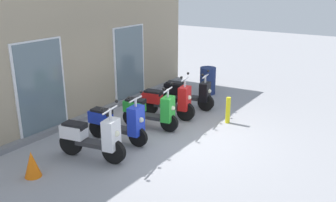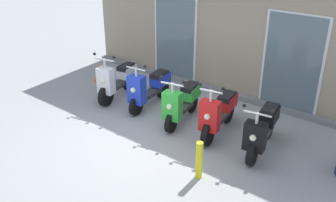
{
  "view_description": "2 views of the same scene",
  "coord_description": "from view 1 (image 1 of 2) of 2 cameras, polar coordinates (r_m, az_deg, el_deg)",
  "views": [
    {
      "loc": [
        -6.9,
        -4.19,
        3.57
      ],
      "look_at": [
        0.49,
        0.71,
        0.66
      ],
      "focal_mm": 39.22,
      "sensor_mm": 36.0,
      "label": 1
    },
    {
      "loc": [
        4.39,
        -5.02,
        3.98
      ],
      "look_at": [
        0.02,
        0.5,
        0.66
      ],
      "focal_mm": 40.16,
      "sensor_mm": 36.0,
      "label": 2
    }
  ],
  "objects": [
    {
      "name": "storefront_facade",
      "position": [
        10.13,
        -12.81,
        8.73
      ],
      "size": [
        8.96,
        0.5,
        4.1
      ],
      "color": "gray",
      "rests_on": "ground_plane"
    },
    {
      "name": "traffic_cone",
      "position": [
        7.51,
        -20.38,
        -9.19
      ],
      "size": [
        0.32,
        0.32,
        0.52
      ],
      "primitive_type": "cone",
      "color": "orange",
      "rests_on": "ground_plane"
    },
    {
      "name": "scooter_white",
      "position": [
        7.77,
        -11.67,
        -5.6
      ],
      "size": [
        0.68,
        1.55,
        1.29
      ],
      "color": "black",
      "rests_on": "ground_plane"
    },
    {
      "name": "scooter_red",
      "position": [
        9.91,
        0.0,
        -0.04
      ],
      "size": [
        0.61,
        1.59,
        1.28
      ],
      "color": "black",
      "rests_on": "ground_plane"
    },
    {
      "name": "scooter_black",
      "position": [
        10.69,
        3.16,
        1.23
      ],
      "size": [
        0.63,
        1.57,
        1.15
      ],
      "color": "black",
      "rests_on": "ground_plane"
    },
    {
      "name": "trash_bin",
      "position": [
        12.15,
        6.19,
        3.16
      ],
      "size": [
        0.52,
        0.52,
        0.89
      ],
      "primitive_type": "cylinder",
      "color": "navy",
      "rests_on": "ground_plane"
    },
    {
      "name": "scooter_green",
      "position": [
        9.18,
        -2.68,
        -1.51
      ],
      "size": [
        0.65,
        1.5,
        1.21
      ],
      "color": "black",
      "rests_on": "ground_plane"
    },
    {
      "name": "ground_plane",
      "position": [
        8.83,
        2.12,
        -5.68
      ],
      "size": [
        40.0,
        40.0,
        0.0
      ],
      "primitive_type": "plane",
      "color": "#939399"
    },
    {
      "name": "scooter_blue",
      "position": [
        8.47,
        -7.71,
        -3.26
      ],
      "size": [
        0.57,
        1.57,
        1.25
      ],
      "color": "black",
      "rests_on": "ground_plane"
    },
    {
      "name": "curb_bollard",
      "position": [
        9.72,
        9.31,
        -1.42
      ],
      "size": [
        0.12,
        0.12,
        0.7
      ],
      "primitive_type": "cylinder",
      "color": "yellow",
      "rests_on": "ground_plane"
    }
  ]
}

